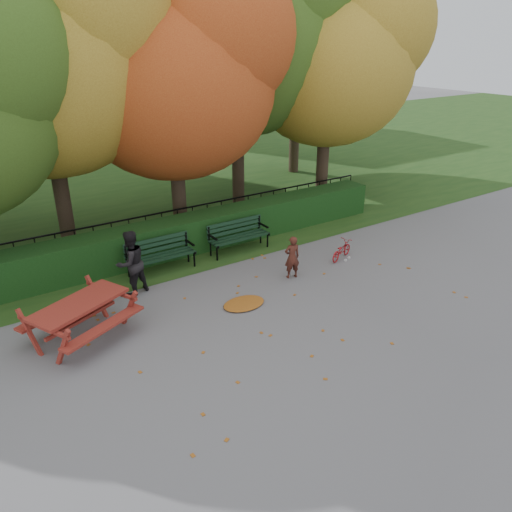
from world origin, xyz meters
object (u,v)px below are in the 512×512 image
bench_right (238,234)px  adult (131,263)px  tree_c (185,69)px  bicycle (341,250)px  tree_d (250,26)px  tree_e (340,55)px  picnic_table (80,311)px  tree_b (55,48)px  child (292,257)px  tree_g (307,43)px  bench_left (160,252)px

bench_right → adult: 3.57m
tree_c → bicycle: size_ratio=8.12×
tree_d → bench_right: bearing=-128.2°
tree_c → adult: 5.99m
tree_e → picnic_table: size_ratio=3.34×
bench_right → adult: adult is taller
tree_c → bench_right: bearing=-83.3°
picnic_table → tree_b: bearing=49.1°
child → tree_c: bearing=-70.7°
picnic_table → child: 5.28m
bench_right → bicycle: bearing=-45.2°
tree_c → tree_g: bearing=26.9°
bench_left → picnic_table: (-2.65, -2.11, 0.13)m
tree_d → bench_left: size_ratio=5.32×
tree_c → bench_right: (0.27, -2.26, -4.30)m
tree_g → bench_left: size_ratio=4.75×
tree_c → bench_left: size_ratio=4.44×
tree_d → bicycle: 8.05m
tree_e → bench_left: 9.29m
tree_e → bicycle: (-3.34, -4.16, -4.82)m
tree_g → bench_left: 12.37m
tree_b → bicycle: 9.19m
tree_e → child: size_ratio=7.22×
tree_b → tree_d: tree_d is taller
picnic_table → adult: (1.58, 1.31, 0.15)m
tree_e → tree_g: 4.39m
tree_b → bench_left: size_ratio=4.88×
tree_e → bench_left: bearing=-165.2°
picnic_table → child: size_ratio=2.16×
tree_d → tree_e: bearing=-28.9°
adult → tree_c: bearing=-152.5°
tree_d → bench_right: 7.07m
bench_right → tree_e: bearing=20.9°
bicycle → tree_c: bearing=8.3°
tree_c → tree_d: 3.50m
tree_e → bicycle: bearing=-128.8°
child → bench_left: bearing=-27.5°
adult → bicycle: 5.72m
tree_c → tree_d: tree_d is taller
child → adult: bearing=-8.4°
bench_left → picnic_table: picnic_table is taller
tree_d → bench_right: size_ratio=5.32×
tree_g → child: size_ratio=7.57×
bench_left → adult: 1.36m
tree_b → tree_c: tree_b is taller
bench_right → tree_b: bearing=139.3°
picnic_table → adult: 2.06m
tree_g → adult: (-10.70, -6.86, -4.57)m
tree_c → bench_right: size_ratio=4.44×
tree_d → bench_right: tree_d is taller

